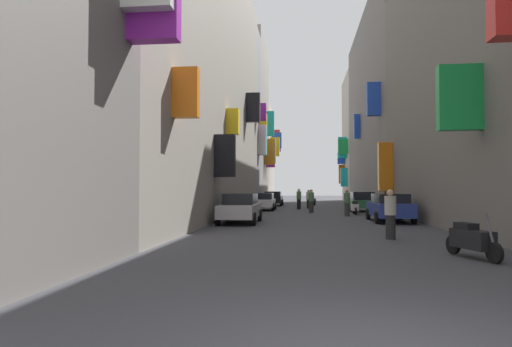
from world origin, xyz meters
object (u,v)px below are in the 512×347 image
parked_car_silver (240,208)px  traffic_light_near_corner (385,169)px  scooter_black (472,239)px  scooter_blue (312,201)px  pedestrian_near_right (390,214)px  parked_car_black (273,198)px  pedestrian_near_left (311,201)px  parked_car_green (362,201)px  parked_car_blue (389,207)px  pedestrian_mid_street (308,199)px  pedestrian_far_away (347,203)px  scooter_white (355,207)px  parked_car_white (263,201)px  pedestrian_crossing (299,199)px

parked_car_silver → traffic_light_near_corner: traffic_light_near_corner is taller
scooter_black → scooter_blue: bearing=95.4°
scooter_blue → pedestrian_near_right: size_ratio=1.16×
parked_car_black → traffic_light_near_corner: size_ratio=0.96×
scooter_black → traffic_light_near_corner: bearing=86.0°
pedestrian_near_left → scooter_black: bearing=-79.8°
pedestrian_near_left → traffic_light_near_corner: traffic_light_near_corner is taller
parked_car_green → parked_car_black: bearing=127.1°
parked_car_blue → pedestrian_near_right: (-1.48, -7.83, 0.07)m
parked_car_silver → pedestrian_mid_street: 16.36m
pedestrian_near_left → parked_car_green: bearing=34.3°
pedestrian_far_away → scooter_white: bearing=70.7°
scooter_black → pedestrian_far_away: 16.10m
parked_car_white → scooter_blue: 11.17m
parked_car_black → parked_car_white: size_ratio=1.06×
parked_car_green → scooter_blue: (-3.44, 11.26, -0.29)m
parked_car_green → pedestrian_far_away: pedestrian_far_away is taller
parked_car_green → traffic_light_near_corner: traffic_light_near_corner is taller
parked_car_black → traffic_light_near_corner: 16.26m
parked_car_white → pedestrian_far_away: size_ratio=2.39×
pedestrian_mid_street → pedestrian_crossing: bearing=-118.9°
parked_car_silver → pedestrian_mid_street: pedestrian_mid_street is taller
parked_car_black → pedestrian_near_right: bearing=-78.1°
pedestrian_mid_street → pedestrian_near_left: bearing=-89.1°
parked_car_blue → parked_car_white: (-7.50, 11.14, -0.05)m
parked_car_silver → parked_car_black: bearing=89.7°
parked_car_silver → scooter_blue: bearing=80.2°
scooter_blue → pedestrian_near_right: (1.98, -29.39, 0.37)m
parked_car_silver → parked_car_white: bearing=90.1°
parked_car_blue → parked_car_green: parked_car_green is taller
parked_car_silver → scooter_white: parked_car_silver is taller
pedestrian_far_away → pedestrian_near_left: bearing=122.0°
pedestrian_near_left → pedestrian_far_away: (2.11, -3.38, 0.00)m
scooter_black → parked_car_green: bearing=89.3°
parked_car_green → pedestrian_crossing: (-4.70, 2.64, 0.08)m
parked_car_green → scooter_black: size_ratio=2.08×
parked_car_blue → pedestrian_near_left: (-3.82, 7.71, 0.06)m
parked_car_black → parked_car_green: bearing=-52.9°
parked_car_black → scooter_black: 32.45m
scooter_black → pedestrian_mid_street: pedestrian_mid_street is taller
pedestrian_near_right → parked_car_white: bearing=107.6°
scooter_black → traffic_light_near_corner: size_ratio=0.44×
scooter_blue → pedestrian_far_away: 17.32m
pedestrian_mid_street → parked_car_green: bearing=-46.3°
parked_car_green → pedestrian_near_right: size_ratio=2.37×
scooter_blue → traffic_light_near_corner: bearing=-74.0°
parked_car_black → scooter_black: size_ratio=2.20×
traffic_light_near_corner → parked_car_blue: bearing=-98.7°
pedestrian_near_left → pedestrian_mid_street: 6.67m
parked_car_white → pedestrian_mid_street: pedestrian_mid_street is taller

